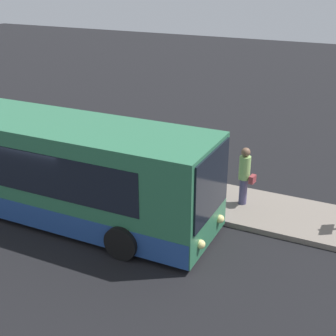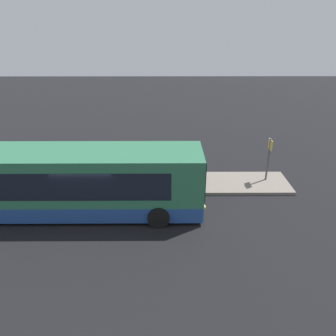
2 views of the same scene
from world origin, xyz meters
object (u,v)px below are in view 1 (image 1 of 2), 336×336
passenger_boarding (245,173)px  passenger_waiting (123,157)px  bus_lead (27,163)px  suitcase (113,169)px  trash_bin (181,183)px

passenger_boarding → passenger_waiting: 4.14m
bus_lead → suitcase: size_ratio=13.99×
passenger_boarding → suitcase: bearing=-82.5°
bus_lead → passenger_waiting: 3.15m
bus_lead → passenger_waiting: bus_lead is taller
bus_lead → passenger_boarding: 6.71m
passenger_waiting → trash_bin: bearing=-159.1°
trash_bin → passenger_waiting: bearing=-173.5°
bus_lead → passenger_boarding: bearing=23.9°
passenger_boarding → trash_bin: 2.22m
passenger_boarding → passenger_waiting: passenger_boarding is taller
bus_lead → trash_bin: bearing=33.2°
suitcase → trash_bin: size_ratio=1.33×
bus_lead → passenger_boarding: bus_lead is taller
suitcase → trash_bin: suitcase is taller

